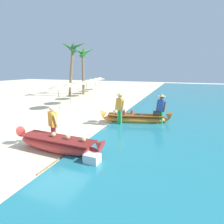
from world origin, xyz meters
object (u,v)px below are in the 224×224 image
(person_vendor_assistant, at_px, (161,107))
(cooler_box, at_px, (92,160))
(boat_red_foreground, at_px, (58,144))
(boat_orange_midground, at_px, (135,118))
(paddle, at_px, (59,159))
(palm_tree_tall_inland, at_px, (73,53))
(palm_tree_leaning_seaward, at_px, (83,56))
(person_vendor_hatted, at_px, (120,107))
(person_tourist_customer, at_px, (53,123))

(person_vendor_assistant, relative_size, cooler_box, 3.51)
(boat_red_foreground, bearing_deg, person_vendor_assistant, 57.22)
(boat_orange_midground, distance_m, paddle, 5.56)
(palm_tree_tall_inland, height_order, palm_tree_leaning_seaward, palm_tree_tall_inland)
(boat_red_foreground, bearing_deg, cooler_box, -15.40)
(palm_tree_leaning_seaward, distance_m, paddle, 17.81)
(person_vendor_hatted, distance_m, paddle, 4.75)
(palm_tree_leaning_seaward, xyz_separation_m, cooler_box, (8.78, -15.42, -4.36))
(boat_orange_midground, bearing_deg, boat_red_foreground, -110.86)
(person_vendor_hatted, xyz_separation_m, cooler_box, (0.54, -4.49, -0.88))
(person_vendor_assistant, xyz_separation_m, cooler_box, (-1.56, -5.49, -0.82))
(palm_tree_tall_inland, height_order, cooler_box, palm_tree_tall_inland)
(person_tourist_customer, xyz_separation_m, palm_tree_leaning_seaward, (-6.53, 14.44, 3.63))
(person_tourist_customer, height_order, palm_tree_leaning_seaward, palm_tree_leaning_seaward)
(palm_tree_leaning_seaward, bearing_deg, cooler_box, -60.35)
(palm_tree_tall_inland, bearing_deg, paddle, -60.40)
(person_tourist_customer, bearing_deg, cooler_box, -23.54)
(boat_red_foreground, xyz_separation_m, person_vendor_hatted, (1.14, 4.03, 0.76))
(person_vendor_hatted, bearing_deg, palm_tree_leaning_seaward, 127.02)
(boat_orange_midground, relative_size, paddle, 2.49)
(person_vendor_assistant, relative_size, paddle, 1.07)
(cooler_box, height_order, paddle, cooler_box)
(person_tourist_customer, relative_size, palm_tree_tall_inland, 0.28)
(palm_tree_tall_inland, bearing_deg, person_tourist_customer, -61.74)
(palm_tree_leaning_seaward, height_order, paddle, palm_tree_leaning_seaward)
(paddle, bearing_deg, person_tourist_customer, 132.79)
(palm_tree_leaning_seaward, distance_m, cooler_box, 18.27)
(boat_orange_midground, bearing_deg, paddle, -104.93)
(boat_red_foreground, distance_m, person_vendor_assistant, 6.02)
(person_tourist_customer, height_order, paddle, person_tourist_customer)
(person_vendor_assistant, distance_m, paddle, 6.32)
(person_vendor_hatted, distance_m, person_tourist_customer, 3.91)
(cooler_box, bearing_deg, person_tourist_customer, 160.34)
(boat_red_foreground, xyz_separation_m, boat_orange_midground, (1.84, 4.83, -0.02))
(person_vendor_assistant, xyz_separation_m, palm_tree_leaning_seaward, (-10.34, 9.94, 3.55))
(boat_orange_midground, bearing_deg, cooler_box, -91.77)
(person_vendor_hatted, xyz_separation_m, palm_tree_tall_inland, (-8.35, 8.83, 3.71))
(palm_tree_tall_inland, bearing_deg, person_vendor_assistant, -36.90)
(person_vendor_assistant, height_order, palm_tree_leaning_seaward, palm_tree_leaning_seaward)
(boat_red_foreground, relative_size, person_tourist_customer, 2.38)
(boat_red_foreground, height_order, person_vendor_assistant, person_vendor_assistant)
(boat_red_foreground, bearing_deg, palm_tree_tall_inland, 119.26)
(palm_tree_leaning_seaward, bearing_deg, person_tourist_customer, -65.66)
(palm_tree_tall_inland, xyz_separation_m, palm_tree_leaning_seaward, (0.11, 2.09, -0.23))
(palm_tree_leaning_seaward, relative_size, cooler_box, 11.21)
(palm_tree_tall_inland, relative_size, paddle, 3.64)
(boat_orange_midground, bearing_deg, person_vendor_assistant, 7.98)
(boat_orange_midground, relative_size, person_vendor_hatted, 2.20)
(boat_orange_midground, distance_m, person_vendor_hatted, 1.32)
(palm_tree_leaning_seaward, bearing_deg, person_vendor_assistant, -43.87)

